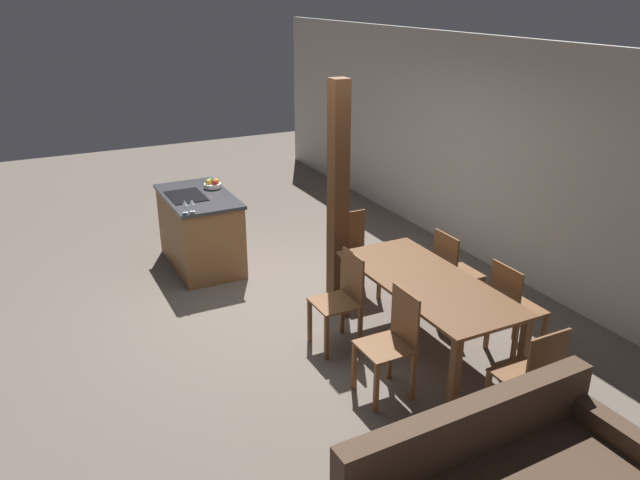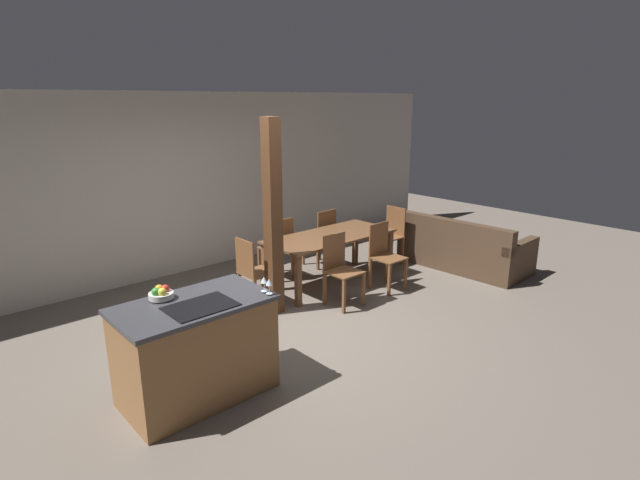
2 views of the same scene
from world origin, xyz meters
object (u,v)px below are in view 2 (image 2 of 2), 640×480
object	(u,v)px
wine_glass_near	(269,283)
timber_post	(273,219)
dining_chair_near_right	(384,255)
fruit_bowl	(161,293)
dining_chair_far_right	(322,236)
dining_chair_near_left	(340,268)
dining_chair_foot_end	(390,234)
wine_glass_middle	(264,281)
couch	(463,250)
dining_chair_far_left	(278,247)
kitchen_island	(196,349)
dining_chair_head_end	(253,271)
dining_table	(330,241)

from	to	relation	value
wine_glass_near	timber_post	bearing A→B (deg)	51.82
dining_chair_near_right	wine_glass_near	bearing A→B (deg)	-160.47
fruit_bowl	dining_chair_far_right	bearing A→B (deg)	26.33
wine_glass_near	dining_chair_far_right	xyz separation A→B (m)	(2.69, 2.26, -0.53)
wine_glass_near	dining_chair_near_left	bearing A→B (deg)	27.62
wine_glass_near	dining_chair_foot_end	world-z (taller)	wine_glass_near
wine_glass_near	wine_glass_middle	size ratio (longest dim) A/B	1.00
dining_chair_near_left	wine_glass_near	bearing A→B (deg)	-152.38
couch	wine_glass_middle	bearing A→B (deg)	96.66
wine_glass_middle	dining_chair_near_right	xyz separation A→B (m)	(2.69, 0.87, -0.53)
dining_chair_far_left	couch	world-z (taller)	dining_chair_far_left
dining_chair_near_left	dining_chair_far_right	size ratio (longest dim) A/B	1.00
wine_glass_near	dining_chair_foot_end	bearing A→B (deg)	24.08
kitchen_island	dining_chair_foot_end	bearing A→B (deg)	17.24
dining_chair_head_end	couch	size ratio (longest dim) A/B	0.47
dining_chair_far_right	couch	world-z (taller)	dining_chair_far_right
dining_chair_far_left	dining_chair_head_end	world-z (taller)	same
dining_chair_near_left	dining_chair_head_end	world-z (taller)	same
wine_glass_near	couch	world-z (taller)	wine_glass_near
dining_chair_foot_end	timber_post	distance (m)	2.66
kitchen_island	fruit_bowl	world-z (taller)	fruit_bowl
dining_chair_near_right	dining_chair_foot_end	bearing A→B (deg)	35.83
kitchen_island	dining_chair_head_end	xyz separation A→B (m)	(1.51, 1.30, 0.03)
dining_chair_near_left	timber_post	size ratio (longest dim) A/B	0.39
timber_post	dining_chair_foot_end	bearing A→B (deg)	6.26
timber_post	wine_glass_near	bearing A→B (deg)	-128.18
dining_chair_foot_end	dining_chair_near_right	bearing A→B (deg)	-54.17
dining_chair_near_right	dining_chair_far_left	distance (m)	1.56
dining_table	dining_chair_near_right	xyz separation A→B (m)	(0.43, -0.65, -0.14)
dining_table	dining_chair_foot_end	size ratio (longest dim) A/B	2.08
dining_chair_near_right	dining_chair_near_left	bearing A→B (deg)	180.00
wine_glass_middle	timber_post	xyz separation A→B (m)	(1.04, 1.25, 0.18)
fruit_bowl	dining_chair_near_left	xyz separation A→B (m)	(2.58, 0.40, -0.47)
wine_glass_near	dining_chair_far_right	bearing A→B (deg)	40.02
dining_chair_near_left	timber_post	distance (m)	1.12
kitchen_island	wine_glass_middle	xyz separation A→B (m)	(0.59, -0.23, 0.57)
fruit_bowl	dining_chair_head_end	xyz separation A→B (m)	(1.68, 1.05, -0.47)
couch	dining_chair_head_end	bearing A→B (deg)	73.58
dining_table	dining_chair_head_end	bearing A→B (deg)	-180.00
fruit_bowl	dining_table	bearing A→B (deg)	19.28
dining_chair_foot_end	wine_glass_middle	bearing A→B (deg)	-66.96
dining_chair_head_end	couch	distance (m)	3.51
dining_chair_near_left	wine_glass_middle	bearing A→B (deg)	-154.34
wine_glass_near	dining_chair_far_left	distance (m)	2.95
dining_chair_far_left	wine_glass_near	bearing A→B (deg)	51.08
dining_chair_far_left	dining_chair_far_right	distance (m)	0.87
wine_glass_near	dining_table	distance (m)	2.79
wine_glass_middle	fruit_bowl	bearing A→B (deg)	148.21
wine_glass_middle	dining_chair_near_left	bearing A→B (deg)	25.66
dining_table	dining_chair_foot_end	world-z (taller)	dining_chair_foot_end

